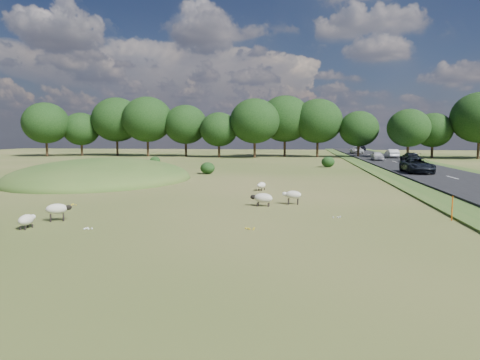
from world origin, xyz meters
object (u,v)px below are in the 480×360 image
object	(u,v)px
car_2	(357,150)
sheep_2	(57,209)
marker_post	(452,208)
car_7	(410,157)
sheep_3	(263,198)
car_4	(377,156)
sheep_4	(27,220)
car_5	(392,153)
sheep_0	(293,195)
car_6	(362,148)
sheep_1	(261,185)
car_1	(417,165)

from	to	relation	value
car_2	sheep_2	bearing A→B (deg)	-107.52
sheep_2	car_2	size ratio (longest dim) A/B	0.23
marker_post	car_7	distance (m)	43.59
car_7	sheep_3	bearing A→B (deg)	65.78
marker_post	car_4	size ratio (longest dim) A/B	0.30
sheep_3	sheep_4	world-z (taller)	sheep_3
sheep_2	car_4	world-z (taller)	car_4
car_7	car_5	bearing A→B (deg)	-90.00
sheep_0	sheep_2	world-z (taller)	sheep_2
sheep_2	car_7	bearing A→B (deg)	29.85
car_4	car_6	xyz separation A→B (m)	(3.80, 44.15, -0.05)
car_4	car_5	xyz separation A→B (m)	(3.80, 7.75, 0.07)
sheep_2	car_6	bearing A→B (deg)	44.64
car_7	car_4	bearing A→B (deg)	-50.02
sheep_1	car_4	bearing A→B (deg)	178.94
sheep_2	car_7	world-z (taller)	car_7
sheep_1	car_1	xyz separation A→B (m)	(14.79, 14.45, 0.61)
sheep_3	car_1	xyz separation A→B (m)	(14.11, 21.48, 0.53)
sheep_1	car_1	world-z (taller)	car_1
car_5	car_7	size ratio (longest dim) A/B	0.94
sheep_2	car_4	xyz separation A→B (m)	(23.45, 50.01, 0.34)
marker_post	car_7	world-z (taller)	car_7
marker_post	car_2	bearing A→B (deg)	86.22
sheep_4	car_1	xyz separation A→B (m)	(23.87, 28.88, 0.61)
marker_post	car_4	distance (m)	47.52
sheep_4	car_7	world-z (taller)	car_7
car_4	sheep_3	bearing A→B (deg)	-107.65
sheep_0	marker_post	bearing A→B (deg)	158.02
sheep_0	sheep_3	xyz separation A→B (m)	(-1.71, -0.91, -0.10)
car_2	car_6	xyz separation A→B (m)	(3.80, 19.91, -0.10)
sheep_2	car_1	world-z (taller)	car_1
sheep_2	marker_post	bearing A→B (deg)	-20.94
sheep_2	car_6	distance (m)	98.02
car_1	car_4	size ratio (longest dim) A/B	1.38
car_1	car_7	distance (m)	18.72
marker_post	car_1	world-z (taller)	car_1
sheep_1	sheep_2	distance (m)	15.36
car_2	marker_post	bearing A→B (deg)	-93.78
sheep_1	sheep_4	xyz separation A→B (m)	(-9.08, -14.43, -0.00)
sheep_4	car_5	distance (m)	65.62
sheep_1	car_2	xyz separation A→B (m)	(14.79, 61.56, 0.58)
sheep_1	sheep_4	size ratio (longest dim) A/B	1.05
car_2	car_5	size ratio (longest dim) A/B	1.15
car_4	car_7	distance (m)	5.91
marker_post	car_6	world-z (taller)	car_6
marker_post	sheep_2	distance (m)	18.92
car_6	sheep_4	bearing A→B (deg)	73.90
sheep_0	car_5	world-z (taller)	car_5
sheep_0	sheep_4	distance (m)	14.17
car_4	car_5	world-z (taller)	car_5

